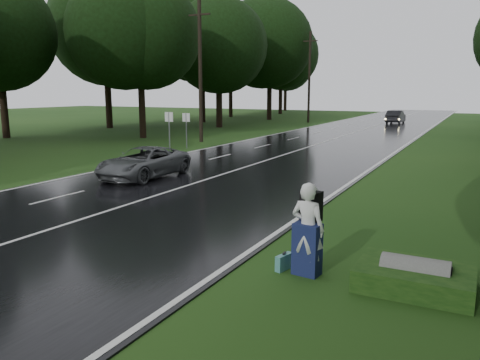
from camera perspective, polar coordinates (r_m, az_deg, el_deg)
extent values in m
plane|color=#204113|center=(15.03, -19.04, -4.81)|extent=(160.00, 160.00, 0.00)
cube|color=black|center=(31.99, 7.65, 3.75)|extent=(12.00, 140.00, 0.04)
cube|color=silver|center=(31.98, 7.65, 3.79)|extent=(0.12, 140.00, 0.01)
imported|color=#505355|center=(21.54, -11.54, 2.09)|extent=(2.28, 4.86, 1.34)
imported|color=black|center=(58.97, 18.27, 7.25)|extent=(1.66, 4.63, 1.52)
imported|color=silver|center=(10.11, 8.17, -5.89)|extent=(0.79, 0.57, 2.01)
cube|color=#171F4C|center=(10.25, 8.10, -8.26)|extent=(0.60, 0.44, 1.13)
cube|color=black|center=(10.28, 8.58, -3.08)|extent=(0.48, 0.30, 0.64)
cube|color=teal|center=(10.58, 5.34, -9.82)|extent=(0.26, 0.51, 0.35)
cylinder|color=slate|center=(10.28, 20.22, -12.14)|extent=(1.30, 0.65, 0.65)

